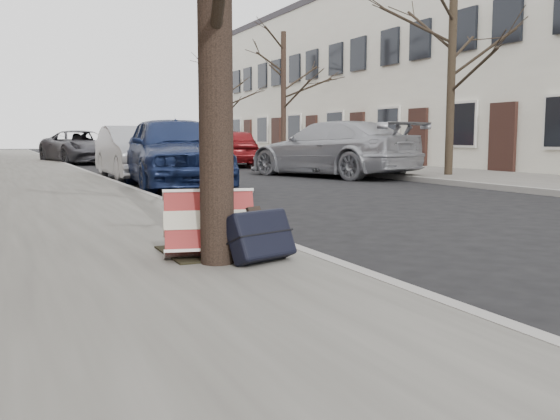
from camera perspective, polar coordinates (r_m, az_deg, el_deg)
name	(u,v)px	position (r m, az deg, el deg)	size (l,w,h in m)	color
ground	(493,272)	(5.44, 18.92, -5.40)	(120.00, 120.00, 0.00)	black
far_sidewalk	(354,167)	(22.09, 6.78, 3.93)	(4.00, 70.00, 0.12)	slate
house_far	(458,73)	(26.14, 16.00, 11.91)	(6.70, 40.00, 7.20)	silver
dirt_patch	(215,251)	(5.40, -5.99, -3.77)	(0.85, 0.85, 0.01)	black
suitcase_red	(209,224)	(5.13, -6.50, -1.25)	(0.72, 0.20, 0.52)	maroon
suitcase_navy	(260,235)	(4.91, -1.80, -2.31)	(0.55, 0.18, 0.39)	black
car_near_front	(174,151)	(13.68, -9.66, 5.32)	(1.89, 4.70, 1.60)	#16224A
car_near_mid	(136,153)	(16.51, -13.01, 5.10)	(1.47, 4.22, 1.39)	#A6A9AF
car_near_back	(81,147)	(27.44, -17.77, 5.51)	(2.29, 4.97, 1.38)	#3C3C42
car_far_front	(331,149)	(17.50, 4.73, 5.57)	(2.15, 5.30, 1.54)	#95969C
car_far_back	(235,148)	(23.71, -4.15, 5.71)	(1.67, 4.16, 1.42)	maroon
tree_far_a	(451,82)	(17.09, 15.38, 11.18)	(0.21, 0.21, 4.78)	black
tree_far_b	(283,97)	(25.90, 0.32, 10.30)	(0.22, 0.22, 5.23)	black
tree_far_c	(227,104)	(32.24, -4.89, 9.68)	(0.21, 0.21, 5.36)	black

